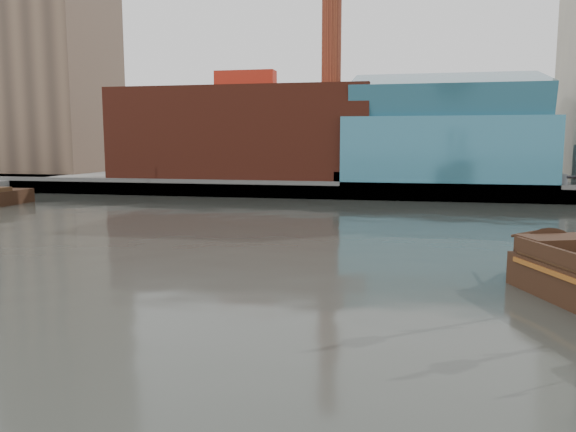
# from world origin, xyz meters

# --- Properties ---
(ground) EXTENTS (400.00, 400.00, 0.00)m
(ground) POSITION_xyz_m (0.00, 0.00, 0.00)
(ground) COLOR #2B2D28
(ground) RESTS_ON ground
(promenade_far) EXTENTS (220.00, 60.00, 2.00)m
(promenade_far) POSITION_xyz_m (0.00, 92.00, 1.00)
(promenade_far) COLOR slate
(promenade_far) RESTS_ON ground
(seawall) EXTENTS (220.00, 1.00, 2.60)m
(seawall) POSITION_xyz_m (0.00, 62.50, 1.30)
(seawall) COLOR #4C4C49
(seawall) RESTS_ON ground
(skyline) EXTENTS (149.00, 45.00, 62.00)m
(skyline) POSITION_xyz_m (5.21, 84.56, 24.55)
(skyline) COLOR brown
(skyline) RESTS_ON promenade_far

